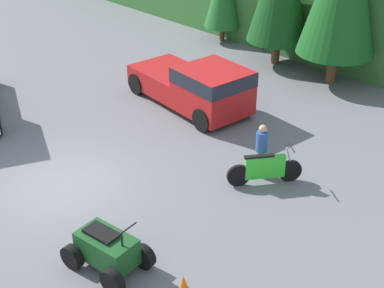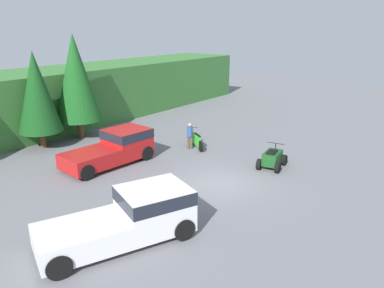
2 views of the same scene
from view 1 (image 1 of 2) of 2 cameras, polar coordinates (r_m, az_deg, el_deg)
ground_plane at (r=15.99m, az=-13.34°, el=-4.16°), size 80.00×80.00×0.00m
hillside_backdrop at (r=26.05m, az=18.21°, el=13.69°), size 44.00×6.00×4.34m
pickup_truck_red at (r=19.54m, az=0.59°, el=6.31°), size 5.25×2.59×1.81m
dirt_bike at (r=15.48m, az=7.78°, el=-2.66°), size 1.33×1.90×1.16m
quad_atv at (r=12.64m, az=-9.04°, el=-11.13°), size 2.07×1.51×1.26m
rider_person at (r=15.63m, az=7.42°, el=-0.48°), size 0.48×0.48×1.67m
traffic_cone at (r=12.00m, az=-0.91°, el=-14.93°), size 0.42×0.42×0.55m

